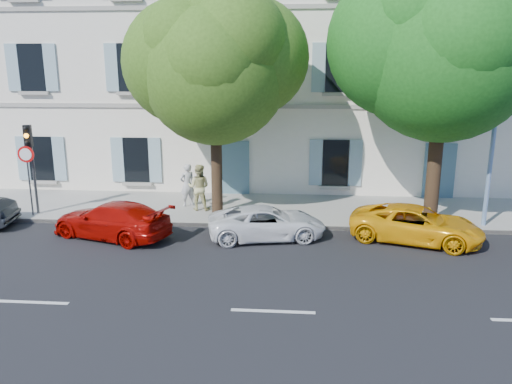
# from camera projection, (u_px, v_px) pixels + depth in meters

# --- Properties ---
(ground) EXTENTS (90.00, 90.00, 0.00)m
(ground) POSITION_uv_depth(u_px,v_px,m) (279.00, 251.00, 15.66)
(ground) COLOR black
(sidewalk) EXTENTS (36.00, 4.50, 0.15)m
(sidewalk) POSITION_uv_depth(u_px,v_px,m) (283.00, 210.00, 19.94)
(sidewalk) COLOR #A09E96
(sidewalk) RESTS_ON ground
(kerb) EXTENTS (36.00, 0.16, 0.16)m
(kerb) POSITION_uv_depth(u_px,v_px,m) (281.00, 226.00, 17.84)
(kerb) COLOR #9E998E
(kerb) RESTS_ON ground
(building) EXTENTS (28.00, 7.00, 12.00)m
(building) POSITION_uv_depth(u_px,v_px,m) (288.00, 59.00, 24.06)
(building) COLOR white
(building) RESTS_ON ground
(car_red_coupe) EXTENTS (4.53, 2.98, 1.22)m
(car_red_coupe) POSITION_uv_depth(u_px,v_px,m) (112.00, 220.00, 16.81)
(car_red_coupe) COLOR #A50904
(car_red_coupe) RESTS_ON ground
(car_white_coupe) EXTENTS (4.20, 2.53, 1.09)m
(car_white_coupe) POSITION_uv_depth(u_px,v_px,m) (267.00, 223.00, 16.74)
(car_white_coupe) COLOR white
(car_white_coupe) RESTS_ON ground
(car_yellow_supercar) EXTENTS (4.64, 3.18, 1.18)m
(car_yellow_supercar) POSITION_uv_depth(u_px,v_px,m) (416.00, 224.00, 16.42)
(car_yellow_supercar) COLOR #F8A90A
(car_yellow_supercar) RESTS_ON ground
(tree_left) EXTENTS (5.34, 5.34, 8.28)m
(tree_left) POSITION_uv_depth(u_px,v_px,m) (215.00, 71.00, 17.87)
(tree_left) COLOR #3A2819
(tree_left) RESTS_ON sidewalk
(tree_right) EXTENTS (6.01, 6.01, 9.25)m
(tree_right) POSITION_uv_depth(u_px,v_px,m) (444.00, 53.00, 16.56)
(tree_right) COLOR #3A2819
(tree_right) RESTS_ON sidewalk
(traffic_light) EXTENTS (0.29, 0.39, 3.41)m
(traffic_light) POSITION_uv_depth(u_px,v_px,m) (30.00, 150.00, 18.52)
(traffic_light) COLOR #383A3D
(traffic_light) RESTS_ON sidewalk
(road_sign) EXTENTS (0.61, 0.10, 2.65)m
(road_sign) POSITION_uv_depth(u_px,v_px,m) (27.00, 166.00, 18.47)
(road_sign) COLOR #383A3D
(road_sign) RESTS_ON sidewalk
(street_lamp) EXTENTS (0.31, 1.63, 7.61)m
(street_lamp) POSITION_uv_depth(u_px,v_px,m) (499.00, 103.00, 16.57)
(street_lamp) COLOR #7293BF
(street_lamp) RESTS_ON sidewalk
(pedestrian_a) EXTENTS (0.76, 0.71, 1.74)m
(pedestrian_a) POSITION_uv_depth(u_px,v_px,m) (187.00, 185.00, 20.02)
(pedestrian_a) COLOR beige
(pedestrian_a) RESTS_ON sidewalk
(pedestrian_b) EXTENTS (0.92, 0.74, 1.81)m
(pedestrian_b) POSITION_uv_depth(u_px,v_px,m) (199.00, 187.00, 19.48)
(pedestrian_b) COLOR #D0CB85
(pedestrian_b) RESTS_ON sidewalk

